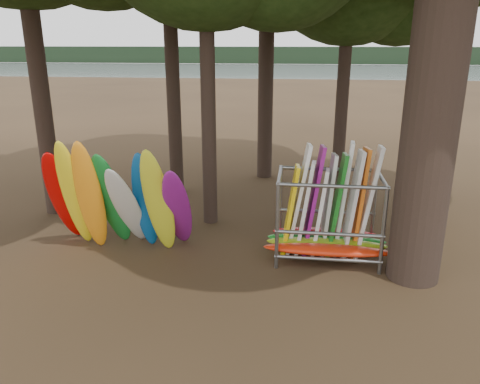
# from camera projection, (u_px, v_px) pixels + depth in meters

# --- Properties ---
(ground) EXTENTS (120.00, 120.00, 0.00)m
(ground) POSITION_uv_depth(u_px,v_px,m) (228.00, 265.00, 11.43)
(ground) COLOR #47331E
(ground) RESTS_ON ground
(lake) EXTENTS (160.00, 160.00, 0.00)m
(lake) POSITION_uv_depth(u_px,v_px,m) (290.00, 79.00, 68.08)
(lake) COLOR gray
(lake) RESTS_ON ground
(far_shore) EXTENTS (160.00, 4.00, 4.00)m
(far_shore) POSITION_uv_depth(u_px,v_px,m) (295.00, 55.00, 114.67)
(far_shore) COLOR black
(far_shore) RESTS_ON ground
(kayak_row) EXTENTS (3.95, 2.02, 3.19)m
(kayak_row) POSITION_uv_depth(u_px,v_px,m) (118.00, 201.00, 11.75)
(kayak_row) COLOR red
(kayak_row) RESTS_ON ground
(storage_rack) EXTENTS (3.09, 1.58, 2.92)m
(storage_rack) POSITION_uv_depth(u_px,v_px,m) (328.00, 219.00, 11.56)
(storage_rack) COLOR slate
(storage_rack) RESTS_ON ground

